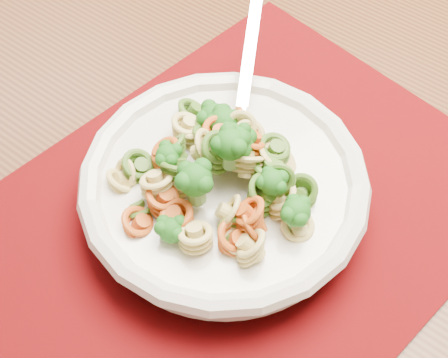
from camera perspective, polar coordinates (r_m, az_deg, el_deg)
dining_table at (r=0.65m, az=-3.33°, el=-6.76°), size 1.66×1.37×0.72m
placemat at (r=0.56m, az=1.34°, el=-3.12°), size 0.53×0.45×0.00m
pasta_bowl at (r=0.54m, az=0.00°, el=-0.67°), size 0.25×0.25×0.05m
pasta_broccoli_heap at (r=0.52m, az=0.00°, el=0.38°), size 0.21×0.21×0.06m
fork at (r=0.55m, az=1.32°, el=4.24°), size 0.13×0.16×0.08m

